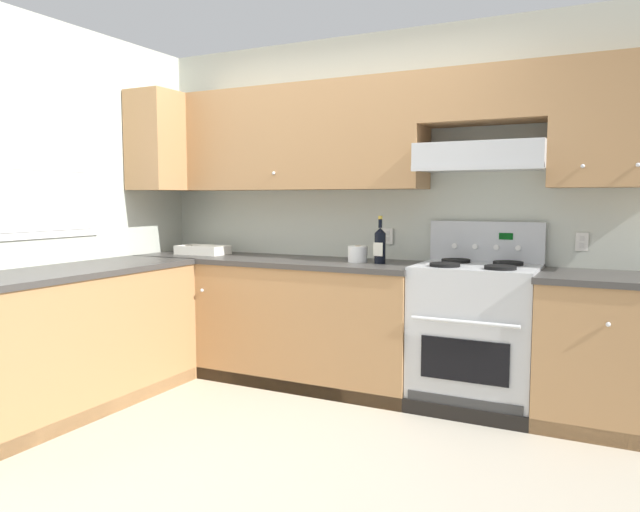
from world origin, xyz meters
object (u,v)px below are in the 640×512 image
paper_towel_roll (358,254)px  bowl (203,251)px  stove (475,335)px  wine_bottle (380,245)px

paper_towel_roll → bowl: bearing=-179.7°
stove → paper_towel_roll: size_ratio=8.80×
stove → paper_towel_roll: 0.97m
wine_bottle → paper_towel_roll: (-0.17, 0.02, -0.07)m
stove → wine_bottle: 0.87m
stove → bowl: 2.23m
paper_towel_roll → stove: bearing=-1.2°
wine_bottle → bowl: 1.52m
wine_bottle → paper_towel_roll: 0.19m
stove → bowl: (-2.18, 0.01, 0.45)m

